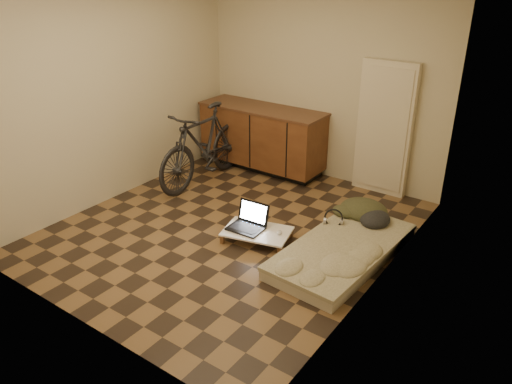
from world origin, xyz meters
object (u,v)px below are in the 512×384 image
Objects in this scene: bicycle at (203,142)px; futon at (342,251)px; lap_desk at (257,232)px; laptop at (248,223)px.

bicycle is 2.56m from futon.
lap_desk is (1.51, -0.88, -0.47)m from bicycle.
bicycle is at bearing 135.23° from lap_desk.
futon is (2.42, -0.66, -0.50)m from bicycle.
laptop is at bearing -163.77° from futon.
lap_desk is 2.05× the size of laptop.
bicycle reaches higher than futon.
bicycle is 4.54× the size of laptop.
laptop is (1.39, -0.88, -0.41)m from bicycle.
bicycle reaches higher than laptop.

